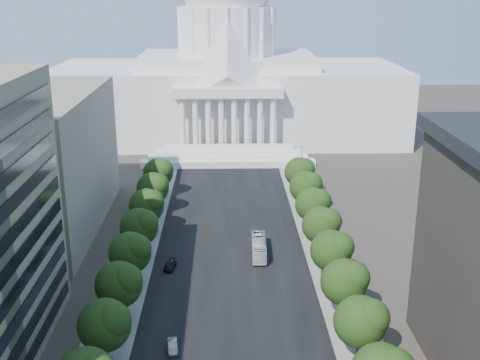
{
  "coord_description": "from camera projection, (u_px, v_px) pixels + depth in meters",
  "views": [
    {
      "loc": [
        -0.89,
        -26.25,
        51.33
      ],
      "look_at": [
        1.89,
        82.67,
        16.19
      ],
      "focal_mm": 45.0,
      "sensor_mm": 36.0,
      "label": 1
    }
  ],
  "objects": [
    {
      "name": "road_asphalt",
      "position": [
        230.0,
        243.0,
        126.38
      ],
      "size": [
        30.0,
        260.0,
        0.01
      ],
      "primitive_type": "cube",
      "color": "black",
      "rests_on": "ground"
    },
    {
      "name": "sidewalk_left",
      "position": [
        140.0,
        244.0,
        125.92
      ],
      "size": [
        8.0,
        260.0,
        0.02
      ],
      "primitive_type": "cube",
      "color": "gray",
      "rests_on": "ground"
    },
    {
      "name": "sidewalk_right",
      "position": [
        320.0,
        242.0,
        126.84
      ],
      "size": [
        8.0,
        260.0,
        0.02
      ],
      "primitive_type": "cube",
      "color": "gray",
      "rests_on": "ground"
    },
    {
      "name": "capitol",
      "position": [
        227.0,
        80.0,
        210.52
      ],
      "size": [
        120.0,
        56.0,
        73.0
      ],
      "color": "white",
      "rests_on": "ground"
    },
    {
      "name": "office_block_left_far",
      "position": [
        8.0,
        163.0,
        130.12
      ],
      "size": [
        38.0,
        52.0,
        30.0
      ],
      "primitive_type": "cube",
      "color": "gray",
      "rests_on": "ground"
    },
    {
      "name": "tree_l_d",
      "position": [
        106.0,
        324.0,
        83.82
      ],
      "size": [
        7.79,
        7.6,
        9.97
      ],
      "color": "#33261C",
      "rests_on": "ground"
    },
    {
      "name": "tree_l_e",
      "position": [
        121.0,
        284.0,
        95.24
      ],
      "size": [
        7.79,
        7.6,
        9.97
      ],
      "color": "#33261C",
      "rests_on": "ground"
    },
    {
      "name": "tree_l_f",
      "position": [
        132.0,
        252.0,
        106.66
      ],
      "size": [
        7.79,
        7.6,
        9.97
      ],
      "color": "#33261C",
      "rests_on": "ground"
    },
    {
      "name": "tree_l_g",
      "position": [
        141.0,
        226.0,
        118.07
      ],
      "size": [
        7.79,
        7.6,
        9.97
      ],
      "color": "#33261C",
      "rests_on": "ground"
    },
    {
      "name": "tree_l_h",
      "position": [
        148.0,
        205.0,
        129.49
      ],
      "size": [
        7.79,
        7.6,
        9.97
      ],
      "color": "#33261C",
      "rests_on": "ground"
    },
    {
      "name": "tree_l_i",
      "position": [
        154.0,
        187.0,
        140.91
      ],
      "size": [
        7.79,
        7.6,
        9.97
      ],
      "color": "#33261C",
      "rests_on": "ground"
    },
    {
      "name": "tree_l_j",
      "position": [
        159.0,
        172.0,
        152.33
      ],
      "size": [
        7.79,
        7.6,
        9.97
      ],
      "color": "#33261C",
      "rests_on": "ground"
    },
    {
      "name": "tree_r_d",
      "position": [
        363.0,
        321.0,
        84.7
      ],
      "size": [
        7.79,
        7.6,
        9.97
      ],
      "color": "#33261C",
      "rests_on": "ground"
    },
    {
      "name": "tree_r_e",
      "position": [
        346.0,
        281.0,
        96.12
      ],
      "size": [
        7.79,
        7.6,
        9.97
      ],
      "color": "#33261C",
      "rests_on": "ground"
    },
    {
      "name": "tree_r_f",
      "position": [
        333.0,
        250.0,
        107.53
      ],
      "size": [
        7.79,
        7.6,
        9.97
      ],
      "color": "#33261C",
      "rests_on": "ground"
    },
    {
      "name": "tree_r_g",
      "position": [
        323.0,
        224.0,
        118.95
      ],
      "size": [
        7.79,
        7.6,
        9.97
      ],
      "color": "#33261C",
      "rests_on": "ground"
    },
    {
      "name": "tree_r_h",
      "position": [
        314.0,
        204.0,
        130.37
      ],
      "size": [
        7.79,
        7.6,
        9.97
      ],
      "color": "#33261C",
      "rests_on": "ground"
    },
    {
      "name": "tree_r_i",
      "position": [
        307.0,
        186.0,
        141.78
      ],
      "size": [
        7.79,
        7.6,
        9.97
      ],
      "color": "#33261C",
      "rests_on": "ground"
    },
    {
      "name": "tree_r_j",
      "position": [
        301.0,
        171.0,
        153.2
      ],
      "size": [
        7.79,
        7.6,
        9.97
      ],
      "color": "#33261C",
      "rests_on": "ground"
    },
    {
      "name": "streetlight_c",
      "position": [
        356.0,
        284.0,
        96.53
      ],
      "size": [
        2.61,
        0.44,
        9.0
      ],
      "color": "gray",
      "rests_on": "ground"
    },
    {
      "name": "streetlight_d",
      "position": [
        329.0,
        225.0,
        120.32
      ],
      "size": [
        2.61,
        0.44,
        9.0
      ],
      "color": "gray",
      "rests_on": "ground"
    },
    {
      "name": "streetlight_e",
      "position": [
        312.0,
        186.0,
        144.1
      ],
      "size": [
        2.61,
        0.44,
        9.0
      ],
      "color": "gray",
      "rests_on": "ground"
    },
    {
      "name": "streetlight_f",
      "position": [
        300.0,
        157.0,
        167.89
      ],
      "size": [
        2.61,
        0.44,
        9.0
      ],
      "color": "gray",
      "rests_on": "ground"
    },
    {
      "name": "car_silver",
      "position": [
        173.0,
        346.0,
        88.83
      ],
      "size": [
        1.93,
        4.15,
        1.32
      ],
      "primitive_type": "imported",
      "rotation": [
        0.0,
        0.0,
        0.14
      ],
      "color": "#929498",
      "rests_on": "ground"
    },
    {
      "name": "car_dark_b",
      "position": [
        170.0,
        265.0,
        114.5
      ],
      "size": [
        2.41,
        4.75,
        1.32
      ],
      "primitive_type": "imported",
      "rotation": [
        0.0,
        0.0,
        -0.13
      ],
      "color": "black",
      "rests_on": "ground"
    },
    {
      "name": "city_bus",
      "position": [
        259.0,
        247.0,
        120.26
      ],
      "size": [
        3.08,
        11.78,
        3.26
      ],
      "primitive_type": "imported",
      "rotation": [
        0.0,
        0.0,
        -0.03
      ],
      "color": "silver",
      "rests_on": "ground"
    }
  ]
}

